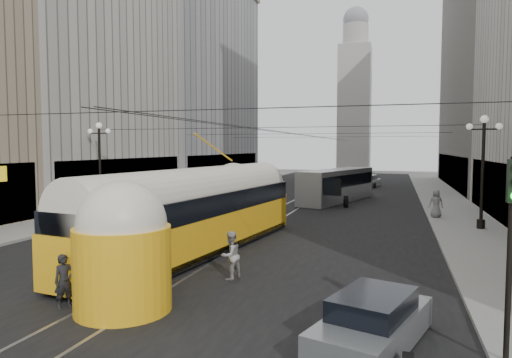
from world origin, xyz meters
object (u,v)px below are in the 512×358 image
Objects in this scene: city_bus at (337,184)px; pedestrian_crossing_b at (230,255)px; sedan_grey at (373,323)px; pedestrian_crossing_a at (64,281)px; streetcar at (198,211)px; pedestrian_sidewalk_right at (436,203)px.

pedestrian_crossing_b is at bearing -91.69° from city_bus.
pedestrian_crossing_b is (-5.17, 4.27, 0.28)m from sedan_grey.
pedestrian_crossing_b is at bearing -9.02° from pedestrian_crossing_a.
streetcar is 3.90× the size of sedan_grey.
streetcar is 21.58m from city_bus.
pedestrian_crossing_b is (3.67, 4.20, 0.07)m from pedestrian_crossing_a.
streetcar reaches higher than sedan_grey.
city_bus is at bearing 80.51° from streetcar.
pedestrian_crossing_a is at bearing -98.66° from city_bus.
pedestrian_crossing_b is 18.63m from pedestrian_sidewalk_right.
streetcar is 4.57m from pedestrian_crossing_b.
pedestrian_crossing_b is at bearing 140.45° from sedan_grey.
city_bus reaches higher than sedan_grey.
city_bus is 29.26m from pedestrian_crossing_a.
pedestrian_crossing_a is 5.58m from pedestrian_crossing_b.
pedestrian_crossing_a is at bearing 52.17° from pedestrian_sidewalk_right.
pedestrian_sidewalk_right is (3.00, 21.01, 0.48)m from sedan_grey.
pedestrian_sidewalk_right is at bearing 2.66° from pedestrian_crossing_a.
city_bus is 7.19× the size of pedestrian_crossing_a.
streetcar is 7.76m from pedestrian_crossing_a.
pedestrian_crossing_a is at bearing -96.30° from streetcar.
pedestrian_crossing_b reaches higher than sedan_grey.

